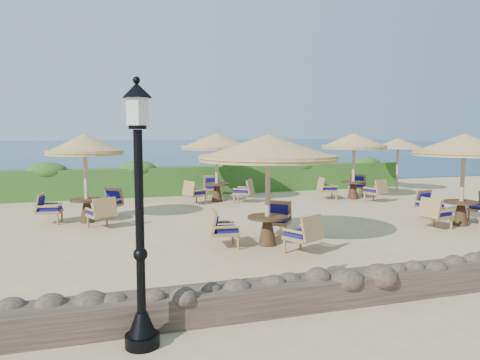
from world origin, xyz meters
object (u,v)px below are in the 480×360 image
Objects in this scene: cafe_set_2 at (85,164)px; cafe_set_0 at (268,162)px; cafe_set_3 at (217,152)px; extra_parasol at (398,144)px; cafe_set_4 at (354,153)px; cafe_set_1 at (463,162)px; lamp_post at (140,227)px.

cafe_set_0 is at bearing -46.08° from cafe_set_2.
cafe_set_3 is at bearing 84.74° from cafe_set_0.
extra_parasol is 0.88× the size of cafe_set_4.
extra_parasol is 0.83× the size of cafe_set_1.
lamp_post is 1.38× the size of extra_parasol.
extra_parasol is at bearing 2.44° from cafe_set_3.
cafe_set_2 is (-13.31, -3.23, -0.41)m from extra_parasol.
cafe_set_2 is at bearing 159.89° from cafe_set_1.
cafe_set_1 reaches higher than extra_parasol.
lamp_post reaches higher than cafe_set_1.
cafe_set_1 is 11.02m from cafe_set_2.
lamp_post is at bearing -136.40° from extra_parasol.
cafe_set_1 is 1.05× the size of cafe_set_4.
lamp_post reaches higher than cafe_set_0.
cafe_set_0 and cafe_set_1 have the same top height.
cafe_set_1 and cafe_set_2 have the same top height.
cafe_set_1 is (9.64, 4.98, 0.28)m from lamp_post.
cafe_set_4 is (10.21, 1.85, 0.11)m from cafe_set_2.
cafe_set_0 and cafe_set_2 have the same top height.
cafe_set_1 and cafe_set_3 have the same top height.
lamp_post is at bearing -85.40° from cafe_set_2.
cafe_set_3 is (0.66, 7.16, -0.10)m from cafe_set_0.
cafe_set_4 is (-3.09, -1.38, -0.31)m from extra_parasol.
cafe_set_3 reaches higher than extra_parasol.
cafe_set_1 is (6.21, 0.51, -0.17)m from cafe_set_0.
lamp_post is at bearing -109.37° from cafe_set_3.
cafe_set_2 is at bearing -149.17° from cafe_set_3.
cafe_set_2 is at bearing 94.60° from lamp_post.
cafe_set_2 is 1.00× the size of cafe_set_4.
cafe_set_0 reaches higher than extra_parasol.
cafe_set_3 is 1.03× the size of cafe_set_4.
cafe_set_1 and cafe_set_4 have the same top height.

